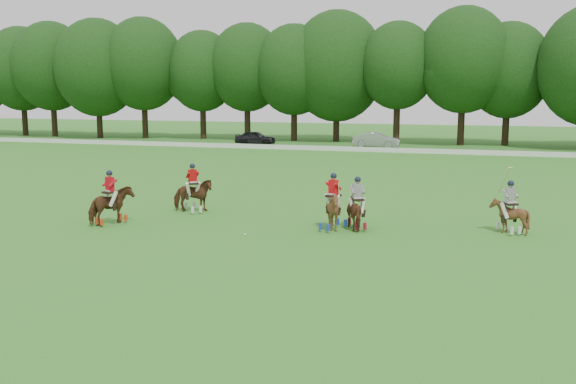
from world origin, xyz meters
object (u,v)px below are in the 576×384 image
(polo_ball, at_px, (245,234))
(car_mid, at_px, (376,140))
(polo_red_a, at_px, (111,205))
(polo_red_c, at_px, (333,210))
(polo_stripe_b, at_px, (509,215))
(car_left, at_px, (255,138))
(polo_red_b, at_px, (193,195))
(polo_stripe_a, at_px, (357,211))

(polo_ball, bearing_deg, car_mid, 92.64)
(car_mid, xyz_separation_m, polo_red_a, (-4.27, -40.49, 0.07))
(polo_red_a, xyz_separation_m, polo_red_c, (9.17, 1.78, 0.01))
(car_mid, xyz_separation_m, polo_stripe_b, (11.67, -37.22, -0.02))
(car_left, distance_m, polo_red_a, 41.39)
(car_left, xyz_separation_m, polo_red_a, (8.57, -40.49, 0.10))
(car_mid, height_order, polo_red_b, polo_red_b)
(car_left, bearing_deg, car_mid, -96.15)
(polo_stripe_b, bearing_deg, polo_ball, -160.26)
(car_mid, height_order, polo_red_c, polo_red_c)
(polo_red_c, xyz_separation_m, polo_stripe_b, (6.77, 1.49, -0.10))
(polo_ball, bearing_deg, polo_red_b, 136.70)
(car_left, distance_m, car_mid, 12.84)
(polo_ball, bearing_deg, polo_stripe_b, 19.74)
(car_mid, bearing_deg, polo_stripe_a, -170.69)
(car_mid, bearing_deg, polo_ball, -176.67)
(polo_red_b, relative_size, polo_red_c, 0.98)
(car_mid, relative_size, polo_stripe_b, 1.73)
(polo_red_a, height_order, polo_stripe_b, polo_stripe_b)
(polo_red_c, bearing_deg, car_mid, 97.22)
(polo_red_a, height_order, polo_red_b, polo_red_a)
(polo_red_c, bearing_deg, polo_stripe_a, 27.07)
(polo_red_c, distance_m, polo_ball, 3.73)
(polo_stripe_a, xyz_separation_m, polo_ball, (-3.92, -2.48, -0.72))
(polo_red_b, bearing_deg, polo_ball, -43.30)
(polo_red_c, relative_size, polo_stripe_a, 1.08)
(car_mid, xyz_separation_m, polo_ball, (1.88, -40.73, -0.71))
(polo_red_b, relative_size, polo_stripe_a, 1.05)
(car_mid, height_order, polo_stripe_b, polo_stripe_b)
(polo_red_b, height_order, polo_ball, polo_red_b)
(polo_red_a, relative_size, polo_ball, 25.60)
(car_left, relative_size, polo_red_a, 1.86)
(car_mid, distance_m, polo_stripe_b, 39.00)
(polo_ball, bearing_deg, polo_red_c, 33.72)
(polo_red_a, relative_size, polo_red_b, 1.01)
(polo_red_b, relative_size, polo_stripe_b, 0.86)
(polo_red_a, height_order, polo_ball, polo_red_a)
(polo_red_a, xyz_separation_m, polo_stripe_a, (10.06, 2.24, -0.07))
(polo_red_c, relative_size, polo_stripe_b, 0.88)
(polo_red_c, xyz_separation_m, polo_ball, (-3.03, -2.02, -0.79))
(car_left, relative_size, polo_red_c, 1.84)
(polo_stripe_a, bearing_deg, car_left, 115.97)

